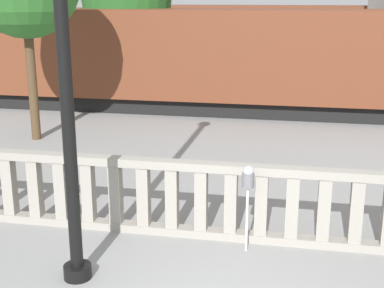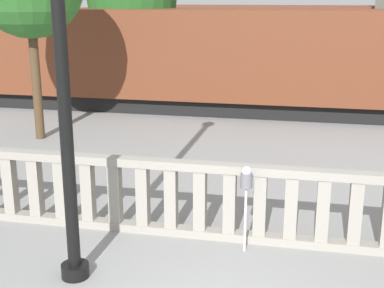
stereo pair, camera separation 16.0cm
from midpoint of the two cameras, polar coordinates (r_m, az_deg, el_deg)
balustrade at (r=8.81m, az=6.17°, el=-6.34°), size 15.95×0.24×1.31m
lamppost at (r=7.13m, az=-13.42°, el=13.42°), size 0.40×0.40×7.04m
parking_meter at (r=8.29m, az=6.37°, el=-4.11°), size 0.19×0.19×1.42m
train_near at (r=19.39m, az=-6.04°, el=9.26°), size 28.16×2.88×4.09m
train_far at (r=32.68m, az=11.40°, el=11.49°), size 23.15×2.95×3.96m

